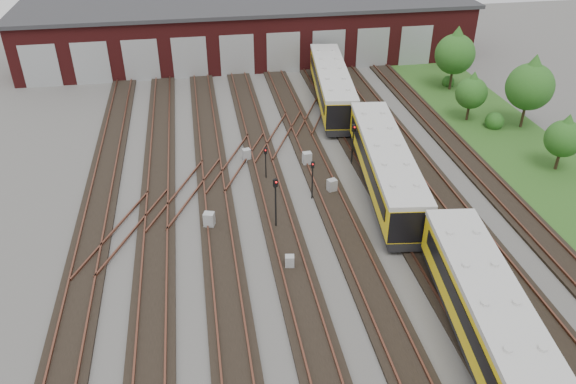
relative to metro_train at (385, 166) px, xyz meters
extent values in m
plane|color=#413F3C|center=(-6.00, -8.31, -1.98)|extent=(120.00, 120.00, 0.00)
cube|color=black|center=(-20.00, -8.31, -1.89)|extent=(2.40, 70.00, 0.18)
cube|color=brown|center=(-20.72, -8.31, -1.72)|extent=(0.10, 70.00, 0.15)
cube|color=brown|center=(-19.28, -8.31, -1.72)|extent=(0.10, 70.00, 0.15)
cube|color=black|center=(-16.00, -8.31, -1.89)|extent=(2.40, 70.00, 0.18)
cube|color=brown|center=(-16.72, -8.31, -1.72)|extent=(0.10, 70.00, 0.15)
cube|color=brown|center=(-15.28, -8.31, -1.72)|extent=(0.10, 70.00, 0.15)
cube|color=black|center=(-12.00, -8.31, -1.89)|extent=(2.40, 70.00, 0.18)
cube|color=brown|center=(-12.72, -8.31, -1.72)|extent=(0.10, 70.00, 0.15)
cube|color=brown|center=(-11.28, -8.31, -1.72)|extent=(0.10, 70.00, 0.15)
cube|color=black|center=(-8.00, -8.31, -1.89)|extent=(2.40, 70.00, 0.18)
cube|color=brown|center=(-8.72, -8.31, -1.72)|extent=(0.10, 70.00, 0.15)
cube|color=brown|center=(-7.28, -8.31, -1.72)|extent=(0.10, 70.00, 0.15)
cube|color=black|center=(-4.00, -8.31, -1.89)|extent=(2.40, 70.00, 0.18)
cube|color=brown|center=(-4.72, -8.31, -1.72)|extent=(0.10, 70.00, 0.15)
cube|color=brown|center=(-3.28, -8.31, -1.72)|extent=(0.10, 70.00, 0.15)
cube|color=black|center=(0.00, -8.31, -1.89)|extent=(2.40, 70.00, 0.18)
cube|color=brown|center=(-0.72, -8.31, -1.72)|extent=(0.10, 70.00, 0.15)
cube|color=brown|center=(0.72, -8.31, -1.72)|extent=(0.10, 70.00, 0.15)
cube|color=black|center=(4.00, -8.31, -1.89)|extent=(2.40, 70.00, 0.18)
cube|color=brown|center=(3.28, -8.31, -1.72)|extent=(0.10, 70.00, 0.15)
cube|color=brown|center=(4.72, -8.31, -1.72)|extent=(0.10, 70.00, 0.15)
cube|color=black|center=(8.00, -8.31, -1.89)|extent=(2.40, 70.00, 0.18)
cube|color=brown|center=(7.28, -8.31, -1.72)|extent=(0.10, 70.00, 0.15)
cube|color=brown|center=(8.72, -8.31, -1.72)|extent=(0.10, 70.00, 0.15)
cube|color=brown|center=(-14.00, 1.69, -1.72)|extent=(5.40, 9.62, 0.15)
cube|color=brown|center=(-10.00, 5.69, -1.72)|extent=(5.40, 9.62, 0.15)
cube|color=brown|center=(-6.00, 9.69, -1.72)|extent=(5.40, 9.62, 0.15)
cube|color=brown|center=(-18.00, -2.31, -1.72)|extent=(5.40, 9.62, 0.15)
cube|color=brown|center=(-2.00, 13.69, -1.72)|extent=(5.40, 9.62, 0.15)
cube|color=#4A1213|center=(-6.00, 31.69, 1.02)|extent=(50.00, 12.00, 6.00)
cube|color=#2C2C2F|center=(-6.00, 31.69, 4.17)|extent=(51.00, 12.50, 0.40)
cube|color=#9A9D9F|center=(-28.00, 25.67, 0.22)|extent=(3.60, 0.12, 4.40)
cube|color=#9A9D9F|center=(-23.00, 25.67, 0.22)|extent=(3.60, 0.12, 4.40)
cube|color=#9A9D9F|center=(-18.00, 25.67, 0.22)|extent=(3.60, 0.12, 4.40)
cube|color=#9A9D9F|center=(-13.00, 25.67, 0.22)|extent=(3.60, 0.12, 4.40)
cube|color=#9A9D9F|center=(-8.00, 25.67, 0.22)|extent=(3.60, 0.12, 4.40)
cube|color=#9A9D9F|center=(-3.00, 25.67, 0.22)|extent=(3.60, 0.12, 4.40)
cube|color=#9A9D9F|center=(2.00, 25.67, 0.22)|extent=(3.60, 0.12, 4.40)
cube|color=#9A9D9F|center=(7.00, 25.67, 0.22)|extent=(3.60, 0.12, 4.40)
cube|color=#9A9D9F|center=(12.00, 25.67, 0.22)|extent=(3.60, 0.12, 4.40)
cube|color=#2A4D19|center=(13.00, 1.69, -1.95)|extent=(8.00, 55.00, 0.05)
cube|color=black|center=(0.00, -16.00, -1.34)|extent=(4.34, 15.76, 0.62)
cube|color=yellow|center=(0.00, -16.00, 0.12)|extent=(4.65, 15.80, 2.29)
cube|color=#B7B7B2|center=(0.00, -16.00, 1.42)|extent=(4.76, 15.82, 0.31)
cube|color=black|center=(-1.36, -15.83, 0.38)|extent=(1.80, 13.61, 0.88)
cube|color=black|center=(1.36, -16.17, 0.38)|extent=(1.80, 13.61, 0.88)
cube|color=black|center=(0.00, 0.00, -1.34)|extent=(4.34, 15.76, 0.62)
cube|color=yellow|center=(0.00, 0.00, 0.12)|extent=(4.65, 15.80, 2.29)
cube|color=#B7B7B2|center=(0.00, 0.00, 1.42)|extent=(4.76, 15.82, 0.31)
cube|color=black|center=(-1.36, 0.17, 0.38)|extent=(1.80, 13.61, 0.88)
cube|color=black|center=(1.36, -0.17, 0.38)|extent=(1.80, 13.61, 0.88)
cube|color=black|center=(0.00, 16.00, -1.34)|extent=(4.34, 15.76, 0.62)
cube|color=yellow|center=(0.00, 16.00, 0.12)|extent=(4.65, 15.80, 2.29)
cube|color=#B7B7B2|center=(0.00, 16.00, 1.42)|extent=(4.76, 15.82, 0.31)
cube|color=black|center=(-1.36, 16.17, 0.38)|extent=(1.80, 13.61, 0.88)
cube|color=black|center=(1.36, 15.83, 0.38)|extent=(1.80, 13.61, 0.88)
cylinder|color=black|center=(-8.12, 2.87, -0.90)|extent=(0.09, 0.09, 2.17)
cube|color=black|center=(-8.12, 2.87, 0.42)|extent=(0.24, 0.15, 0.46)
sphere|color=red|center=(-8.12, 2.78, 0.51)|extent=(0.11, 0.11, 0.11)
cylinder|color=black|center=(-8.34, -3.40, -0.42)|extent=(0.11, 0.11, 3.12)
cube|color=black|center=(-8.34, -3.40, 1.41)|extent=(0.31, 0.24, 0.54)
sphere|color=red|center=(-8.34, -3.51, 1.52)|extent=(0.13, 0.13, 0.13)
cylinder|color=black|center=(-5.30, -0.28, -0.75)|extent=(0.09, 0.09, 2.46)
cube|color=black|center=(-5.30, -0.28, 0.71)|extent=(0.25, 0.17, 0.46)
sphere|color=red|center=(-5.30, -0.37, 0.80)|extent=(0.11, 0.11, 0.11)
cylinder|color=black|center=(-1.19, 4.17, -0.59)|extent=(0.11, 0.11, 2.78)
cube|color=black|center=(-1.19, 4.17, 1.08)|extent=(0.32, 0.24, 0.56)
sphere|color=red|center=(-1.19, 4.05, 1.19)|extent=(0.13, 0.13, 0.13)
cube|color=#979A9C|center=(-12.59, -2.63, -1.42)|extent=(0.81, 0.73, 1.11)
cube|color=#979A9C|center=(-9.21, 6.07, -1.48)|extent=(0.70, 0.62, 1.00)
cube|color=#979A9C|center=(-8.18, -7.60, -1.54)|extent=(0.59, 0.52, 0.89)
cube|color=#979A9C|center=(-4.68, 4.51, -1.43)|extent=(0.70, 0.60, 1.10)
cube|color=#979A9C|center=(-3.73, 0.26, -1.46)|extent=(0.75, 0.68, 1.04)
cylinder|color=black|center=(12.88, 17.71, -0.97)|extent=(0.25, 0.25, 2.02)
sphere|color=#1B4914|center=(12.88, 17.71, 1.72)|extent=(3.92, 3.92, 3.92)
cone|color=#1B4914|center=(12.88, 17.71, 3.12)|extent=(3.36, 3.36, 2.80)
cylinder|color=black|center=(11.28, 10.32, -1.26)|extent=(0.23, 0.23, 1.43)
sphere|color=#1B4914|center=(11.28, 10.32, 0.65)|extent=(2.79, 2.79, 2.79)
cone|color=#1B4914|center=(11.28, 10.32, 1.64)|extent=(2.39, 2.39, 1.99)
cylinder|color=black|center=(15.33, 8.10, -0.95)|extent=(0.24, 0.24, 2.06)
sphere|color=#1B4914|center=(15.33, 8.10, 1.79)|extent=(4.00, 4.00, 4.00)
cone|color=#1B4914|center=(15.33, 8.10, 3.22)|extent=(3.43, 3.43, 2.86)
cylinder|color=black|center=(14.00, 0.59, -1.26)|extent=(0.23, 0.23, 1.43)
sphere|color=#1B4914|center=(14.00, 0.59, 0.65)|extent=(2.78, 2.78, 2.78)
cone|color=#1B4914|center=(14.00, 0.59, 1.64)|extent=(2.39, 2.39, 1.99)
sphere|color=#1B4914|center=(12.96, 8.48, -1.16)|extent=(1.64, 1.64, 1.64)
sphere|color=#1B4914|center=(13.13, 18.76, -1.35)|extent=(1.25, 1.25, 1.25)
camera|label=1|loc=(-12.70, -32.96, 19.11)|focal=35.00mm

